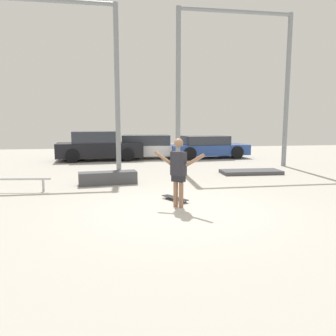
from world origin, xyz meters
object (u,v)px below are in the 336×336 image
object	(u,v)px
parked_car_black	(99,146)
skateboarder	(178,169)
skateboard	(175,198)
grind_box	(108,178)
parked_car_white	(148,147)
manual_pad	(251,172)
parked_car_blue	(207,147)
grind_rail	(9,181)

from	to	relation	value
parked_car_black	skateboarder	bearing A→B (deg)	-81.04
skateboard	parked_car_black	size ratio (longest dim) A/B	0.19
grind_box	parked_car_white	world-z (taller)	parked_car_white
manual_pad	grind_box	bearing A→B (deg)	-167.07
parked_car_white	skateboarder	bearing A→B (deg)	-87.24
skateboard	manual_pad	bearing A→B (deg)	105.84
skateboard	manual_pad	distance (m)	5.27
skateboarder	grind_box	world-z (taller)	skateboarder
grind_box	manual_pad	bearing A→B (deg)	12.93
skateboarder	parked_car_blue	size ratio (longest dim) A/B	0.36
parked_car_white	parked_car_blue	bearing A→B (deg)	-3.21
manual_pad	parked_car_blue	world-z (taller)	parked_car_blue
grind_rail	parked_car_white	size ratio (longest dim) A/B	0.49
parked_car_blue	parked_car_white	bearing A→B (deg)	166.15
skateboarder	parked_car_black	world-z (taller)	skateboarder
skateboard	grind_rail	size ratio (longest dim) A/B	0.36
skateboard	manual_pad	world-z (taller)	manual_pad
grind_box	parked_car_black	size ratio (longest dim) A/B	0.41
skateboard	grind_box	xyz separation A→B (m)	(-1.69, 2.51, 0.14)
skateboard	parked_car_black	world-z (taller)	parked_car_black
skateboard	parked_car_white	bearing A→B (deg)	147.97
manual_pad	parked_car_white	distance (m)	6.92
grind_box	skateboard	bearing A→B (deg)	-56.04
parked_car_white	parked_car_blue	xyz separation A→B (m)	(3.18, -0.48, -0.02)
grind_box	parked_car_black	xyz separation A→B (m)	(-0.53, 6.78, 0.51)
skateboarder	parked_car_black	xyz separation A→B (m)	(-2.17, 9.96, -0.19)
skateboarder	skateboard	world-z (taller)	skateboarder
skateboard	grind_rail	world-z (taller)	grind_rail
skateboard	parked_car_blue	distance (m)	10.02
grind_box	manual_pad	size ratio (longest dim) A/B	0.80
skateboard	grind_rail	distance (m)	4.83
manual_pad	grind_rail	distance (m)	8.38
skateboarder	grind_box	distance (m)	3.65
skateboard	grind_box	world-z (taller)	grind_box
manual_pad	grind_rail	size ratio (longest dim) A/B	0.98
grind_rail	parked_car_white	distance (m)	9.37
skateboard	parked_car_blue	size ratio (longest dim) A/B	0.19
skateboarder	manual_pad	distance (m)	5.85
parked_car_black	parked_car_white	bearing A→B (deg)	7.86
skateboard	manual_pad	size ratio (longest dim) A/B	0.37
manual_pad	parked_car_black	distance (m)	8.13
manual_pad	parked_car_black	bearing A→B (deg)	136.87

